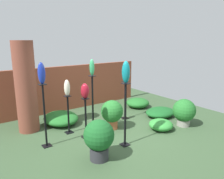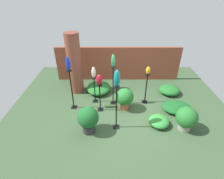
% 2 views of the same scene
% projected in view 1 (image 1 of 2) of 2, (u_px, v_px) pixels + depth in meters
% --- Properties ---
extents(ground_plane, '(8.00, 8.00, 0.00)m').
position_uv_depth(ground_plane, '(113.00, 134.00, 5.82)').
color(ground_plane, '#385133').
extents(brick_wall_back, '(5.60, 0.12, 1.56)m').
position_uv_depth(brick_wall_back, '(70.00, 88.00, 7.70)').
color(brick_wall_back, brown).
rests_on(brick_wall_back, ground).
extents(brick_pillar, '(0.55, 0.55, 2.44)m').
position_uv_depth(brick_pillar, '(26.00, 87.00, 5.76)').
color(brick_pillar, brown).
rests_on(brick_pillar, ground).
extents(pedestal_ivory, '(0.20, 0.20, 1.03)m').
position_uv_depth(pedestal_ivory, '(68.00, 116.00, 5.78)').
color(pedestal_ivory, black).
rests_on(pedestal_ivory, ground).
extents(pedestal_teal, '(0.20, 0.20, 1.51)m').
position_uv_depth(pedestal_teal, '(125.00, 117.00, 5.05)').
color(pedestal_teal, black).
rests_on(pedestal_teal, ground).
extents(pedestal_jade, '(0.20, 0.20, 1.51)m').
position_uv_depth(pedestal_jade, '(93.00, 104.00, 6.03)').
color(pedestal_jade, black).
rests_on(pedestal_jade, ground).
extents(pedestal_ruby, '(0.20, 0.20, 1.04)m').
position_uv_depth(pedestal_ruby, '(86.00, 120.00, 5.49)').
color(pedestal_ruby, black).
rests_on(pedestal_ruby, ground).
extents(pedestal_amber, '(0.20, 0.20, 1.19)m').
position_uv_depth(pedestal_amber, '(125.00, 102.00, 6.82)').
color(pedestal_amber, black).
rests_on(pedestal_amber, ground).
extents(pedestal_cobalt, '(0.20, 0.20, 1.50)m').
position_uv_depth(pedestal_cobalt, '(45.00, 118.00, 4.99)').
color(pedestal_cobalt, black).
rests_on(pedestal_cobalt, ground).
extents(art_vase_ivory, '(0.15, 0.15, 0.42)m').
position_uv_depth(art_vase_ivory, '(67.00, 88.00, 5.61)').
color(art_vase_ivory, beige).
rests_on(art_vase_ivory, pedestal_ivory).
extents(art_vase_teal, '(0.18, 0.19, 0.50)m').
position_uv_depth(art_vase_teal, '(126.00, 72.00, 4.81)').
color(art_vase_teal, '#0F727A').
rests_on(art_vase_teal, pedestal_teal).
extents(art_vase_jade, '(0.13, 0.12, 0.44)m').
position_uv_depth(art_vase_jade, '(92.00, 67.00, 5.80)').
color(art_vase_jade, '#2D9356').
rests_on(art_vase_jade, pedestal_jade).
extents(art_vase_ruby, '(0.21, 0.21, 0.38)m').
position_uv_depth(art_vase_ruby, '(85.00, 91.00, 5.32)').
color(art_vase_ruby, maroon).
rests_on(art_vase_ruby, pedestal_ruby).
extents(art_vase_amber, '(0.16, 0.15, 0.29)m').
position_uv_depth(art_vase_amber, '(125.00, 77.00, 6.64)').
color(art_vase_amber, orange).
rests_on(art_vase_amber, pedestal_amber).
extents(art_vase_cobalt, '(0.17, 0.15, 0.48)m').
position_uv_depth(art_vase_cobalt, '(42.00, 73.00, 4.76)').
color(art_vase_cobalt, '#192D9E').
rests_on(art_vase_cobalt, pedestal_cobalt).
extents(potted_plant_mid_right, '(0.64, 0.64, 0.87)m').
position_uv_depth(potted_plant_mid_right, '(99.00, 138.00, 4.48)').
color(potted_plant_mid_right, '#2D2D33').
rests_on(potted_plant_mid_right, ground).
extents(potted_plant_front_left, '(0.65, 0.65, 0.79)m').
position_uv_depth(potted_plant_front_left, '(184.00, 111.00, 6.27)').
color(potted_plant_front_left, gray).
rests_on(potted_plant_front_left, ground).
extents(potted_plant_front_right, '(0.62, 0.62, 0.82)m').
position_uv_depth(potted_plant_front_right, '(112.00, 112.00, 6.05)').
color(potted_plant_front_right, '#B25B38').
rests_on(potted_plant_front_right, ground).
extents(foliage_bed_east, '(1.03, 0.83, 0.27)m').
position_uv_depth(foliage_bed_east, '(160.00, 112.00, 7.10)').
color(foliage_bed_east, '#195923').
rests_on(foliage_bed_east, ground).
extents(foliage_bed_west, '(0.65, 0.67, 0.29)m').
position_uv_depth(foliage_bed_west, '(161.00, 125.00, 6.05)').
color(foliage_bed_west, '#338C38').
rests_on(foliage_bed_west, ground).
extents(foliage_bed_center, '(0.98, 1.14, 0.34)m').
position_uv_depth(foliage_bed_center, '(61.00, 118.00, 6.49)').
color(foliage_bed_center, '#236B28').
rests_on(foliage_bed_center, ground).
extents(foliage_bed_rear, '(0.84, 0.82, 0.33)m').
position_uv_depth(foliage_bed_rear, '(138.00, 103.00, 8.03)').
color(foliage_bed_rear, '#236B28').
rests_on(foliage_bed_rear, ground).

